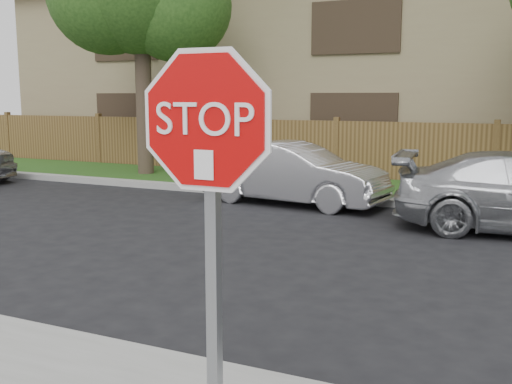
% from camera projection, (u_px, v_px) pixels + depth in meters
% --- Properties ---
extents(far_curb, '(70.00, 0.30, 0.15)m').
position_uv_depth(far_curb, '(483.00, 209.00, 11.67)').
color(far_curb, gray).
rests_on(far_curb, ground).
extents(grass_strip, '(70.00, 3.00, 0.12)m').
position_uv_depth(grass_strip, '(489.00, 197.00, 13.16)').
color(grass_strip, '#1E4714').
rests_on(grass_strip, ground).
extents(fence, '(70.00, 0.12, 1.60)m').
position_uv_depth(fence, '(495.00, 157.00, 14.47)').
color(fence, '#50371C').
rests_on(fence, ground).
extents(apartment_building, '(35.20, 9.20, 7.20)m').
position_uv_depth(apartment_building, '(511.00, 56.00, 19.05)').
color(apartment_building, '#8D7C57').
rests_on(apartment_building, ground).
extents(stop_sign, '(1.01, 0.13, 2.55)m').
position_uv_depth(stop_sign, '(208.00, 183.00, 3.05)').
color(stop_sign, gray).
rests_on(stop_sign, sidewalk_near).
extents(sedan_left, '(4.08, 1.82, 1.30)m').
position_uv_depth(sedan_left, '(293.00, 174.00, 12.56)').
color(sedan_left, '#BBBAC0').
rests_on(sedan_left, ground).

